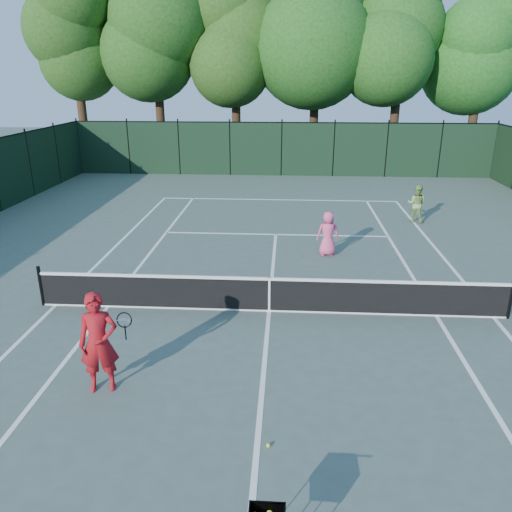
# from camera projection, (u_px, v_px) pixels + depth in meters

# --- Properties ---
(ground) EXTENTS (90.00, 90.00, 0.00)m
(ground) POSITION_uv_depth(u_px,v_px,m) (269.00, 311.00, 12.47)
(ground) COLOR #47574E
(ground) RESTS_ON ground
(sideline_doubles_left) EXTENTS (0.10, 23.77, 0.01)m
(sideline_doubles_left) POSITION_uv_depth(u_px,v_px,m) (56.00, 305.00, 12.80)
(sideline_doubles_left) COLOR white
(sideline_doubles_left) RESTS_ON ground
(sideline_doubles_right) EXTENTS (0.10, 23.77, 0.01)m
(sideline_doubles_right) POSITION_uv_depth(u_px,v_px,m) (494.00, 318.00, 12.14)
(sideline_doubles_right) COLOR white
(sideline_doubles_right) RESTS_ON ground
(sideline_singles_left) EXTENTS (0.10, 23.77, 0.01)m
(sideline_singles_left) POSITION_uv_depth(u_px,v_px,m) (108.00, 307.00, 12.72)
(sideline_singles_left) COLOR white
(sideline_singles_left) RESTS_ON ground
(sideline_singles_right) EXTENTS (0.10, 23.77, 0.01)m
(sideline_singles_right) POSITION_uv_depth(u_px,v_px,m) (437.00, 316.00, 12.22)
(sideline_singles_right) COLOR white
(sideline_singles_right) RESTS_ON ground
(baseline_far) EXTENTS (10.97, 0.10, 0.01)m
(baseline_far) POSITION_uv_depth(u_px,v_px,m) (279.00, 200.00, 23.62)
(baseline_far) COLOR white
(baseline_far) RESTS_ON ground
(service_line_far) EXTENTS (8.23, 0.10, 0.01)m
(service_line_far) POSITION_uv_depth(u_px,v_px,m) (276.00, 234.00, 18.47)
(service_line_far) COLOR white
(service_line_far) RESTS_ON ground
(center_service_line) EXTENTS (0.10, 12.80, 0.01)m
(center_service_line) POSITION_uv_depth(u_px,v_px,m) (269.00, 311.00, 12.47)
(center_service_line) COLOR white
(center_service_line) RESTS_ON ground
(tennis_net) EXTENTS (11.69, 0.09, 1.06)m
(tennis_net) POSITION_uv_depth(u_px,v_px,m) (269.00, 294.00, 12.31)
(tennis_net) COLOR black
(tennis_net) RESTS_ON ground
(fence_far) EXTENTS (24.00, 0.05, 3.00)m
(fence_far) POSITION_uv_depth(u_px,v_px,m) (281.00, 150.00, 28.84)
(fence_far) COLOR black
(fence_far) RESTS_ON ground
(tree_0) EXTENTS (6.40, 6.40, 13.14)m
(tree_0) POSITION_uv_depth(u_px,v_px,m) (73.00, 30.00, 30.63)
(tree_0) COLOR black
(tree_0) RESTS_ON ground
(tree_1) EXTENTS (6.80, 6.80, 13.98)m
(tree_1) POSITION_uv_depth(u_px,v_px,m) (154.00, 21.00, 30.62)
(tree_1) COLOR black
(tree_1) RESTS_ON ground
(tree_2) EXTENTS (6.00, 6.00, 12.40)m
(tree_2) POSITION_uv_depth(u_px,v_px,m) (235.00, 37.00, 30.46)
(tree_2) COLOR black
(tree_2) RESTS_ON ground
(tree_3) EXTENTS (7.00, 7.00, 14.45)m
(tree_3) POSITION_uv_depth(u_px,v_px,m) (318.00, 15.00, 30.19)
(tree_3) COLOR black
(tree_3) RESTS_ON ground
(tree_4) EXTENTS (6.20, 6.20, 12.97)m
(tree_4) POSITION_uv_depth(u_px,v_px,m) (403.00, 29.00, 29.53)
(tree_4) COLOR black
(tree_4) RESTS_ON ground
(tree_5) EXTENTS (5.80, 5.80, 12.23)m
(tree_5) POSITION_uv_depth(u_px,v_px,m) (485.00, 37.00, 29.85)
(tree_5) COLOR black
(tree_5) RESTS_ON ground
(coach) EXTENTS (0.91, 0.81, 1.94)m
(coach) POSITION_uv_depth(u_px,v_px,m) (99.00, 343.00, 9.08)
(coach) COLOR #A61319
(coach) RESTS_ON ground
(player_pink) EXTENTS (0.76, 0.54, 1.46)m
(player_pink) POSITION_uv_depth(u_px,v_px,m) (328.00, 233.00, 16.16)
(player_pink) COLOR #E55081
(player_pink) RESTS_ON ground
(player_green) EXTENTS (0.89, 0.80, 1.50)m
(player_green) POSITION_uv_depth(u_px,v_px,m) (416.00, 204.00, 19.80)
(player_green) COLOR #85B058
(player_green) RESTS_ON ground
(loose_ball_midcourt) EXTENTS (0.07, 0.07, 0.07)m
(loose_ball_midcourt) POSITION_uv_depth(u_px,v_px,m) (268.00, 445.00, 7.90)
(loose_ball_midcourt) COLOR #D0DD2D
(loose_ball_midcourt) RESTS_ON ground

